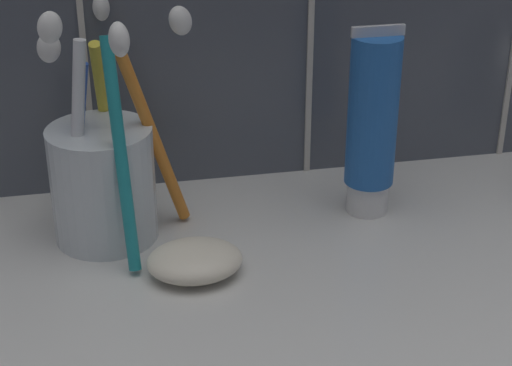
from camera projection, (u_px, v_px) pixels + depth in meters
The scene contains 4 objects.
sink_counter at pixel (342, 289), 60.95cm from camera, with size 73.75×35.93×2.00cm, color silver.
toothbrush_cup at pixel (104, 174), 63.52cm from camera, with size 11.73×16.14×18.66cm.
toothpaste_tube at pixel (372, 123), 66.08cm from camera, with size 4.09×3.90×15.36cm.
soap_bar at pixel (195, 261), 60.43cm from camera, with size 6.82×5.60×2.23cm, color silver.
Camera 1 is at (-16.11, -48.84, 35.14)cm, focal length 60.00 mm.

